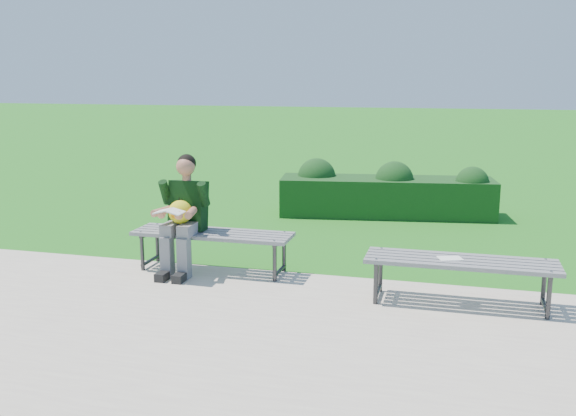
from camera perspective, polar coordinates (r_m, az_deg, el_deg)
The scene contains 7 objects.
ground at distance 7.22m, azimuth 1.20°, elevation -5.95°, with size 80.00×80.00×0.00m.
walkway at distance 5.63m, azimuth -3.12°, elevation -11.03°, with size 30.00×3.50×0.02m.
hedge at distance 10.32m, azimuth 8.58°, elevation 1.38°, with size 3.42×1.31×0.88m.
bench_left at distance 7.24m, azimuth -6.72°, elevation -2.55°, with size 1.80×0.50×0.46m.
bench_right at distance 6.35m, azimuth 15.09°, elevation -4.91°, with size 1.80×0.50×0.46m.
seated_boy at distance 7.21m, azimuth -9.28°, elevation -0.26°, with size 0.56×0.76×1.31m.
paper_sheet at distance 6.34m, azimuth 14.21°, elevation -4.36°, with size 0.26×0.22×0.01m.
Camera 1 is at (1.63, -6.69, 2.18)m, focal length 40.00 mm.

